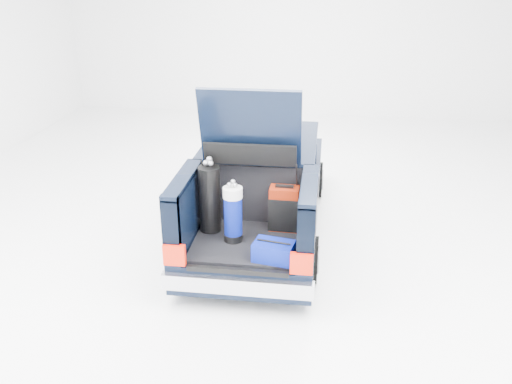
# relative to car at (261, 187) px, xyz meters

# --- Properties ---
(ground) EXTENTS (14.00, 14.00, 0.00)m
(ground) POSITION_rel_car_xyz_m (0.00, -0.11, -0.67)
(ground) COLOR white
(ground) RESTS_ON ground
(car) EXTENTS (1.87, 4.65, 2.47)m
(car) POSITION_rel_car_xyz_m (0.00, 0.00, 0.00)
(car) COLOR black
(car) RESTS_ON ground
(red_suitcase) EXTENTS (0.39, 0.25, 0.62)m
(red_suitcase) POSITION_rel_car_xyz_m (0.45, -1.19, 0.22)
(red_suitcase) COLOR #731603
(red_suitcase) RESTS_ON car
(black_golf_bag) EXTENTS (0.34, 0.36, 0.99)m
(black_golf_bag) POSITION_rel_car_xyz_m (-0.50, -1.35, 0.38)
(black_golf_bag) COLOR black
(black_golf_bag) RESTS_ON car
(blue_golf_bag) EXTENTS (0.32, 0.32, 0.82)m
(blue_golf_bag) POSITION_rel_car_xyz_m (-0.16, -1.59, 0.30)
(blue_golf_bag) COLOR black
(blue_golf_bag) RESTS_ON car
(blue_duffel) EXTENTS (0.52, 0.39, 0.25)m
(blue_duffel) POSITION_rel_car_xyz_m (0.40, -2.01, 0.04)
(blue_duffel) COLOR navy
(blue_duffel) RESTS_ON car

